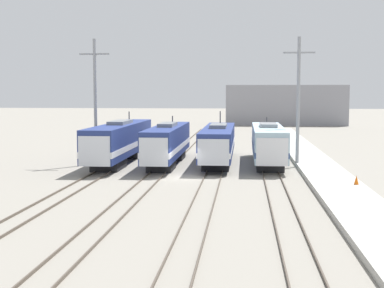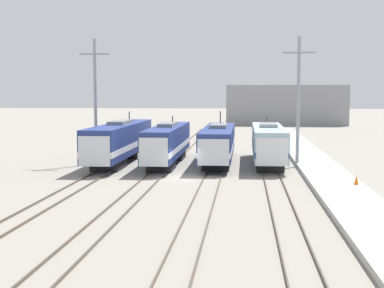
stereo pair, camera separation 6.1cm
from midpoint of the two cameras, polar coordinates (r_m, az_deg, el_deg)
name	(u,v)px [view 1 (the left image)]	position (r m, az deg, el deg)	size (l,w,h in m)	color
ground_plane	(183,177)	(46.28, -0.97, -3.57)	(400.00, 400.00, 0.00)	gray
rail_pair_far_left	(97,175)	(47.73, -10.14, -3.29)	(1.50, 120.00, 0.15)	#4C4238
rail_pair_center_left	(154,176)	(46.62, -4.09, -3.43)	(1.51, 120.00, 0.15)	#4C4238
rail_pair_center_right	(213,177)	(46.05, 2.19, -3.53)	(1.51, 120.00, 0.15)	#4C4238
rail_pair_far_right	(272,178)	(46.04, 8.54, -3.59)	(1.50, 120.00, 0.15)	#4C4238
locomotive_far_left	(119,142)	(55.67, -7.81, 0.26)	(3.08, 19.80, 5.19)	black
locomotive_center_left	(167,143)	(53.98, -2.72, 0.06)	(2.77, 17.23, 4.79)	black
locomotive_center_right	(218,143)	(55.13, 2.77, 0.08)	(3.05, 18.32, 5.24)	black
locomotive_far_right	(268,144)	(54.46, 8.10, 0.04)	(3.04, 16.60, 4.66)	#232326
catenary_tower_left	(95,100)	(55.05, -10.31, 4.69)	(3.07, 0.33, 12.67)	gray
catenary_tower_right	(298,100)	(53.22, 11.23, 4.64)	(3.07, 0.33, 12.67)	gray
platform	(329,177)	(46.50, 14.33, -3.45)	(4.00, 120.00, 0.40)	#A8A59E
traffic_cone	(356,180)	(42.17, 17.09, -3.70)	(0.36, 0.36, 0.68)	orange
depot_building	(285,105)	(122.43, 9.92, 4.11)	(26.60, 8.08, 8.94)	gray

